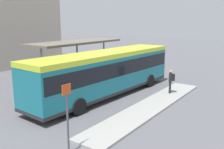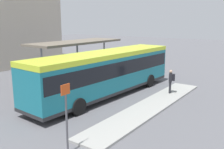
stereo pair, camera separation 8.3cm
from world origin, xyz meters
name	(u,v)px [view 2 (the right image)]	position (x,y,z in m)	size (l,w,h in m)	color
ground_plane	(107,95)	(0.00, 0.00, 0.00)	(120.00, 120.00, 0.00)	#5B5B60
curb_island	(151,106)	(-0.41, -3.65, 0.06)	(12.26, 1.80, 0.12)	#9E9E99
city_bus	(107,70)	(0.01, 0.00, 1.79)	(12.63, 3.17, 3.05)	#197284
pedestrian_waiting	(171,80)	(2.74, -3.56, 1.06)	(0.48, 0.51, 1.65)	#232328
bicycle_blue	(158,68)	(9.71, 0.71, 0.35)	(0.48, 1.62, 0.70)	black
bicycle_yellow	(150,68)	(9.54, 1.57, 0.33)	(0.48, 1.51, 0.66)	black
station_shelter	(77,43)	(2.61, 5.18, 3.20)	(9.21, 3.04, 3.37)	#706656
platform_sign	(66,116)	(-7.20, -3.46, 1.56)	(0.44, 0.08, 2.80)	#4C4C51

